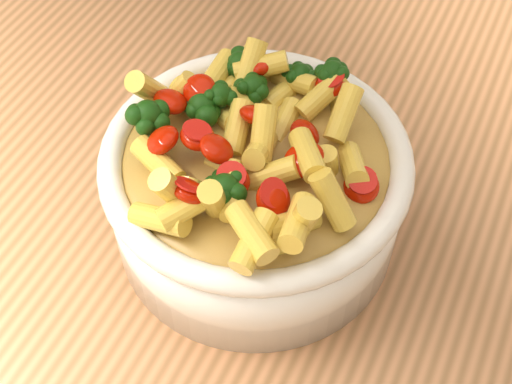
% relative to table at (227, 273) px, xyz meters
% --- Properties ---
extents(table, '(1.20, 0.80, 0.90)m').
position_rel_table_xyz_m(table, '(0.00, 0.00, 0.00)').
color(table, '#BE7E51').
rests_on(table, ground).
extents(serving_bowl, '(0.24, 0.24, 0.10)m').
position_rel_table_xyz_m(serving_bowl, '(0.03, -0.01, 0.15)').
color(serving_bowl, white).
rests_on(serving_bowl, table).
extents(pasta_salad, '(0.19, 0.19, 0.04)m').
position_rel_table_xyz_m(pasta_salad, '(0.03, -0.01, 0.22)').
color(pasta_salad, '#FFD550').
rests_on(pasta_salad, serving_bowl).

